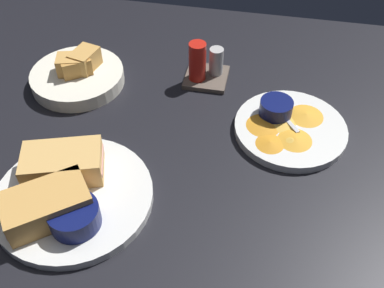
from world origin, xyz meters
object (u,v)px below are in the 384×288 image
(sandwich_half_far, at_px, (46,205))
(condiment_caddy, at_px, (205,67))
(plate_sandwich_main, at_px, (74,197))
(sandwich_half_near, at_px, (63,164))
(ramekin_light_gravy, at_px, (276,108))
(spoon_by_dark_ramekin, at_px, (65,194))
(spoon_by_gravy_ramekin, at_px, (278,110))
(bread_basket_rear, at_px, (78,75))
(plate_chips_companion, at_px, (290,129))
(ramekin_dark_sauce, at_px, (74,216))

(sandwich_half_far, distance_m, condiment_caddy, 0.44)
(plate_sandwich_main, distance_m, sandwich_half_far, 0.06)
(sandwich_half_near, relative_size, ramekin_light_gravy, 2.33)
(ramekin_light_gravy, bearing_deg, spoon_by_dark_ramekin, -140.50)
(spoon_by_gravy_ramekin, relative_size, bread_basket_rear, 0.45)
(ramekin_light_gravy, bearing_deg, plate_chips_companion, -39.81)
(plate_chips_companion, distance_m, bread_basket_rear, 0.46)
(ramekin_light_gravy, height_order, spoon_by_gravy_ramekin, ramekin_light_gravy)
(ramekin_dark_sauce, distance_m, plate_chips_companion, 0.43)
(plate_sandwich_main, height_order, sandwich_half_near, sandwich_half_near)
(sandwich_half_near, relative_size, bread_basket_rear, 0.76)
(plate_sandwich_main, relative_size, ramekin_light_gravy, 4.13)
(sandwich_half_near, height_order, condiment_caddy, condiment_caddy)
(ramekin_light_gravy, relative_size, spoon_by_gravy_ramekin, 0.72)
(ramekin_dark_sauce, relative_size, bread_basket_rear, 0.40)
(plate_chips_companion, relative_size, spoon_by_gravy_ramekin, 2.40)
(plate_sandwich_main, relative_size, bread_basket_rear, 1.34)
(spoon_by_dark_ramekin, bearing_deg, condiment_caddy, 65.84)
(plate_sandwich_main, relative_size, plate_chips_companion, 1.23)
(sandwich_half_near, distance_m, ramekin_light_gravy, 0.41)
(sandwich_half_far, height_order, ramekin_light_gravy, sandwich_half_far)
(ramekin_light_gravy, relative_size, bread_basket_rear, 0.32)
(plate_chips_companion, bearing_deg, bread_basket_rear, 171.77)
(plate_sandwich_main, relative_size, sandwich_half_far, 1.75)
(ramekin_dark_sauce, height_order, spoon_by_gravy_ramekin, ramekin_dark_sauce)
(sandwich_half_near, height_order, ramekin_dark_sauce, sandwich_half_near)
(ramekin_light_gravy, bearing_deg, spoon_by_gravy_ramekin, 67.09)
(spoon_by_dark_ramekin, relative_size, bread_basket_rear, 0.44)
(ramekin_dark_sauce, bearing_deg, condiment_caddy, 72.93)
(sandwich_half_near, bearing_deg, spoon_by_gravy_ramekin, 33.77)
(plate_sandwich_main, xyz_separation_m, plate_chips_companion, (0.34, 0.23, 0.00))
(ramekin_light_gravy, relative_size, condiment_caddy, 0.67)
(sandwich_half_far, bearing_deg, spoon_by_gravy_ramekin, 43.25)
(spoon_by_dark_ramekin, distance_m, ramekin_light_gravy, 0.42)
(plate_sandwich_main, xyz_separation_m, spoon_by_dark_ramekin, (-0.01, -0.01, 0.01))
(ramekin_light_gravy, distance_m, bread_basket_rear, 0.42)
(bread_basket_rear, bearing_deg, plate_chips_companion, -8.23)
(plate_sandwich_main, relative_size, condiment_caddy, 2.75)
(sandwich_half_far, bearing_deg, ramekin_light_gravy, 42.65)
(spoon_by_dark_ramekin, bearing_deg, ramekin_dark_sauce, -51.32)
(sandwich_half_near, relative_size, sandwich_half_far, 0.99)
(bread_basket_rear, xyz_separation_m, condiment_caddy, (0.26, 0.06, 0.01))
(spoon_by_dark_ramekin, bearing_deg, ramekin_light_gravy, 39.50)
(ramekin_dark_sauce, height_order, condiment_caddy, condiment_caddy)
(spoon_by_dark_ramekin, bearing_deg, bread_basket_rear, 107.59)
(plate_sandwich_main, relative_size, spoon_by_gravy_ramekin, 2.96)
(sandwich_half_near, xyz_separation_m, plate_chips_companion, (0.37, 0.19, -0.03))
(ramekin_dark_sauce, distance_m, condiment_caddy, 0.43)
(ramekin_dark_sauce, xyz_separation_m, ramekin_light_gravy, (0.28, 0.31, -0.00))
(spoon_by_dark_ramekin, bearing_deg, spoon_by_gravy_ramekin, 40.22)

